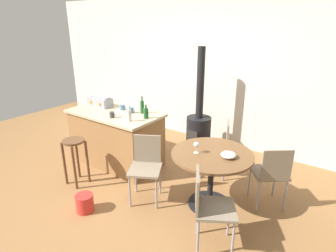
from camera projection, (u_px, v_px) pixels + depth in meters
The scene contains 20 objects.
ground_plane at pixel (128, 185), 4.08m from camera, with size 8.80×8.80×0.00m, color olive.
back_wall at pixel (206, 71), 5.33m from camera, with size 8.00×0.10×2.70m, color beige.
kitchen_island at pixel (116, 137), 4.62m from camera, with size 1.51×0.82×0.89m.
wooden_stool at pixel (75, 153), 3.99m from camera, with size 0.30×0.30×0.69m.
dining_table at pixel (212, 166), 3.47m from camera, with size 1.00×1.00×0.74m.
folding_chair_near at pixel (271, 172), 3.45m from camera, with size 0.56×0.56×0.85m.
folding_chair_far at pixel (219, 144), 4.20m from camera, with size 0.53×0.53×0.88m.
folding_chair_left at pixel (146, 164), 3.65m from camera, with size 0.54×0.54×0.86m.
folding_chair_right at pixel (209, 204), 2.81m from camera, with size 0.55×0.55×0.87m.
wood_stove at pixel (199, 127), 5.04m from camera, with size 0.44×0.45×1.86m.
toolbox at pixel (100, 101), 4.76m from camera, with size 0.44×0.22×0.17m.
bottle_0 at pixel (146, 113), 4.15m from camera, with size 0.07×0.07×0.21m.
bottle_1 at pixel (142, 107), 4.37m from camera, with size 0.06×0.06×0.27m.
bottle_2 at pixel (129, 115), 4.02m from camera, with size 0.06×0.06×0.24m.
cup_0 at pixel (112, 115), 4.19m from camera, with size 0.11×0.07×0.09m.
cup_1 at pixel (122, 107), 4.57m from camera, with size 0.12×0.09×0.08m.
cup_2 at pixel (131, 110), 4.41m from camera, with size 0.12×0.09×0.09m.
wine_glass at pixel (196, 145), 3.38m from camera, with size 0.07×0.07×0.14m.
serving_bowl at pixel (228, 155), 3.29m from camera, with size 0.18×0.18×0.07m, color white.
plastic_bucket at pixel (85, 203), 3.51m from camera, with size 0.22×0.22×0.22m, color red.
Camera 1 is at (2.52, -2.53, 2.24)m, focal length 30.02 mm.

